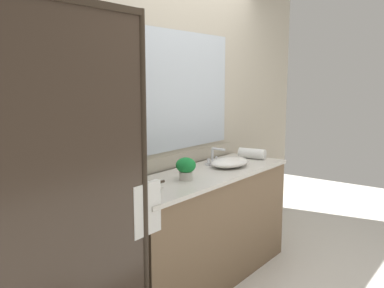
{
  "coord_description": "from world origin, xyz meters",
  "views": [
    {
      "loc": [
        -2.59,
        -1.86,
        1.63
      ],
      "look_at": [
        -0.15,
        0.0,
        1.15
      ],
      "focal_mm": 38.64,
      "sensor_mm": 36.0,
      "label": 1
    }
  ],
  "objects_px": {
    "sink_basin": "(230,162)",
    "amenity_bottle_conditioner": "(132,183)",
    "faucet": "(213,159)",
    "amenity_bottle_lotion": "(143,177)",
    "soap_dish": "(154,187)",
    "rolled_towel_near_edge": "(252,154)",
    "potted_plant": "(186,167)",
    "amenity_bottle_body_wash": "(117,187)"
  },
  "relations": [
    {
      "from": "faucet",
      "to": "amenity_bottle_body_wash",
      "type": "relative_size",
      "value": 2.3
    },
    {
      "from": "sink_basin",
      "to": "potted_plant",
      "type": "distance_m",
      "value": 0.6
    },
    {
      "from": "sink_basin",
      "to": "potted_plant",
      "type": "relative_size",
      "value": 2.35
    },
    {
      "from": "soap_dish",
      "to": "rolled_towel_near_edge",
      "type": "distance_m",
      "value": 1.37
    },
    {
      "from": "potted_plant",
      "to": "amenity_bottle_body_wash",
      "type": "bearing_deg",
      "value": 164.35
    },
    {
      "from": "sink_basin",
      "to": "amenity_bottle_lotion",
      "type": "relative_size",
      "value": 4.0
    },
    {
      "from": "faucet",
      "to": "amenity_bottle_body_wash",
      "type": "bearing_deg",
      "value": -179.33
    },
    {
      "from": "sink_basin",
      "to": "amenity_bottle_lotion",
      "type": "bearing_deg",
      "value": 168.17
    },
    {
      "from": "amenity_bottle_conditioner",
      "to": "amenity_bottle_body_wash",
      "type": "relative_size",
      "value": 1.38
    },
    {
      "from": "sink_basin",
      "to": "amenity_bottle_body_wash",
      "type": "relative_size",
      "value": 5.31
    },
    {
      "from": "soap_dish",
      "to": "amenity_bottle_conditioner",
      "type": "relative_size",
      "value": 0.99
    },
    {
      "from": "faucet",
      "to": "amenity_bottle_lotion",
      "type": "xyz_separation_m",
      "value": [
        -0.86,
        0.01,
        -0.0
      ]
    },
    {
      "from": "amenity_bottle_body_wash",
      "to": "amenity_bottle_lotion",
      "type": "bearing_deg",
      "value": 5.87
    },
    {
      "from": "potted_plant",
      "to": "amenity_bottle_lotion",
      "type": "relative_size",
      "value": 1.71
    },
    {
      "from": "sink_basin",
      "to": "soap_dish",
      "type": "relative_size",
      "value": 3.92
    },
    {
      "from": "faucet",
      "to": "amenity_bottle_conditioner",
      "type": "xyz_separation_m",
      "value": [
        -1.04,
        -0.06,
        -0.0
      ]
    },
    {
      "from": "soap_dish",
      "to": "rolled_towel_near_edge",
      "type": "height_order",
      "value": "rolled_towel_near_edge"
    },
    {
      "from": "faucet",
      "to": "soap_dish",
      "type": "height_order",
      "value": "faucet"
    },
    {
      "from": "potted_plant",
      "to": "amenity_bottle_body_wash",
      "type": "height_order",
      "value": "potted_plant"
    },
    {
      "from": "sink_basin",
      "to": "amenity_bottle_conditioner",
      "type": "relative_size",
      "value": 3.86
    },
    {
      "from": "potted_plant",
      "to": "rolled_towel_near_edge",
      "type": "bearing_deg",
      "value": 1.22
    },
    {
      "from": "potted_plant",
      "to": "faucet",
      "type": "bearing_deg",
      "value": 15.34
    },
    {
      "from": "amenity_bottle_body_wash",
      "to": "soap_dish",
      "type": "bearing_deg",
      "value": -36.06
    },
    {
      "from": "amenity_bottle_lotion",
      "to": "amenity_bottle_body_wash",
      "type": "bearing_deg",
      "value": -174.13
    },
    {
      "from": "amenity_bottle_body_wash",
      "to": "amenity_bottle_lotion",
      "type": "xyz_separation_m",
      "value": [
        0.27,
        0.03,
        0.01
      ]
    },
    {
      "from": "soap_dish",
      "to": "amenity_bottle_body_wash",
      "type": "xyz_separation_m",
      "value": [
        -0.2,
        0.14,
        0.02
      ]
    },
    {
      "from": "sink_basin",
      "to": "amenity_bottle_body_wash",
      "type": "xyz_separation_m",
      "value": [
        -1.13,
        0.15,
        -0.0
      ]
    },
    {
      "from": "potted_plant",
      "to": "amenity_bottle_conditioner",
      "type": "relative_size",
      "value": 1.65
    },
    {
      "from": "soap_dish",
      "to": "amenity_bottle_conditioner",
      "type": "distance_m",
      "value": 0.15
    },
    {
      "from": "faucet",
      "to": "soap_dish",
      "type": "distance_m",
      "value": 0.95
    },
    {
      "from": "rolled_towel_near_edge",
      "to": "faucet",
      "type": "bearing_deg",
      "value": 161.71
    },
    {
      "from": "amenity_bottle_conditioner",
      "to": "amenity_bottle_lotion",
      "type": "bearing_deg",
      "value": 21.9
    },
    {
      "from": "rolled_towel_near_edge",
      "to": "amenity_bottle_body_wash",
      "type": "bearing_deg",
      "value": 175.3
    },
    {
      "from": "rolled_towel_near_edge",
      "to": "amenity_bottle_lotion",
      "type": "bearing_deg",
      "value": 173.12
    },
    {
      "from": "potted_plant",
      "to": "sink_basin",
      "type": "bearing_deg",
      "value": -0.3
    },
    {
      "from": "amenity_bottle_body_wash",
      "to": "faucet",
      "type": "bearing_deg",
      "value": 0.67
    },
    {
      "from": "sink_basin",
      "to": "amenity_bottle_conditioner",
      "type": "xyz_separation_m",
      "value": [
        -1.04,
        0.11,
        0.01
      ]
    },
    {
      "from": "potted_plant",
      "to": "rolled_towel_near_edge",
      "type": "distance_m",
      "value": 1.03
    },
    {
      "from": "soap_dish",
      "to": "amenity_bottle_body_wash",
      "type": "height_order",
      "value": "amenity_bottle_body_wash"
    },
    {
      "from": "faucet",
      "to": "amenity_bottle_lotion",
      "type": "bearing_deg",
      "value": 179.05
    },
    {
      "from": "faucet",
      "to": "amenity_bottle_lotion",
      "type": "distance_m",
      "value": 0.86
    },
    {
      "from": "sink_basin",
      "to": "rolled_towel_near_edge",
      "type": "height_order",
      "value": "rolled_towel_near_edge"
    }
  ]
}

